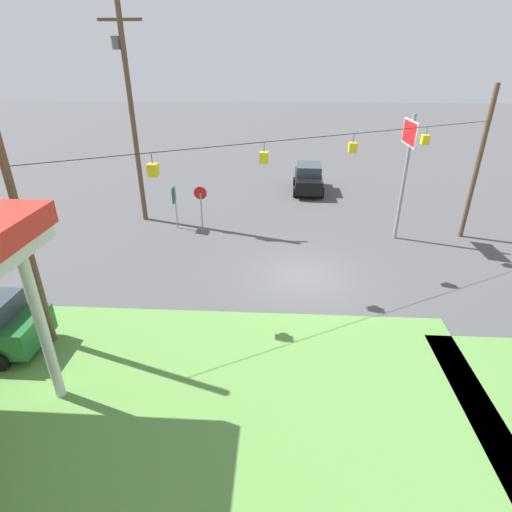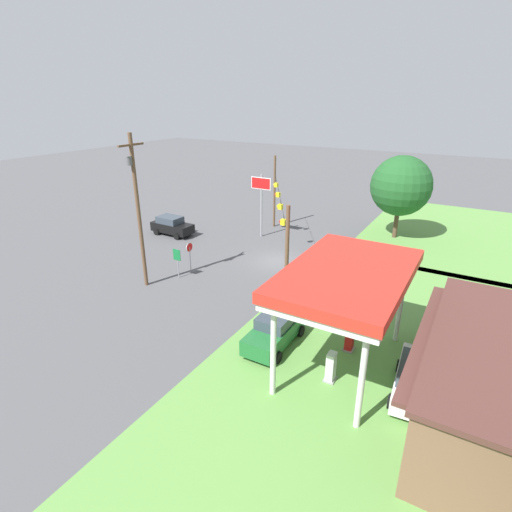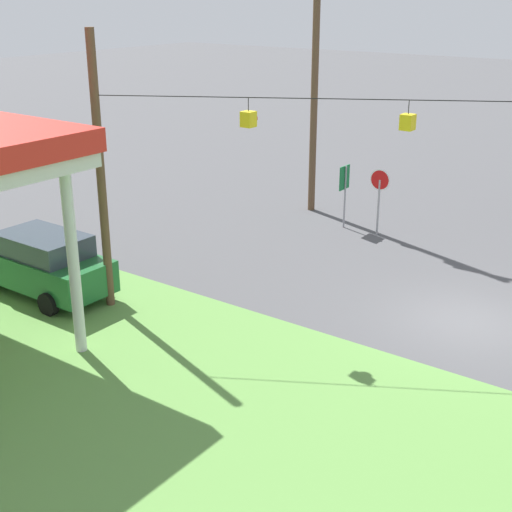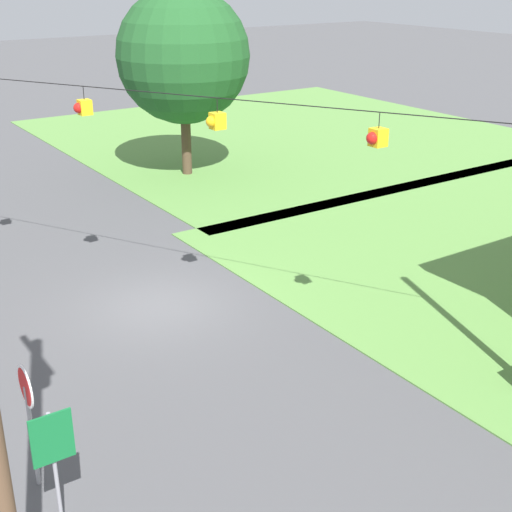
{
  "view_description": "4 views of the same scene",
  "coord_description": "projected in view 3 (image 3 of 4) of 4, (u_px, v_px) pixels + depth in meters",
  "views": [
    {
      "loc": [
        1.2,
        15.52,
        8.65
      ],
      "look_at": [
        2.04,
        1.07,
        1.48
      ],
      "focal_mm": 28.0,
      "sensor_mm": 36.0,
      "label": 1
    },
    {
      "loc": [
        28.66,
        14.46,
        13.44
      ],
      "look_at": [
        5.64,
        1.08,
        2.7
      ],
      "focal_mm": 28.0,
      "sensor_mm": 36.0,
      "label": 2
    },
    {
      "loc": [
        -5.71,
        17.72,
        8.55
      ],
      "look_at": [
        4.02,
        4.36,
        2.37
      ],
      "focal_mm": 50.0,
      "sensor_mm": 36.0,
      "label": 3
    },
    {
      "loc": [
        16.54,
        -7.85,
        8.94
      ],
      "look_at": [
        2.55,
        1.58,
        2.04
      ],
      "focal_mm": 50.0,
      "sensor_mm": 36.0,
      "label": 4
    }
  ],
  "objects": [
    {
      "name": "ground_plane",
      "position": [
        467.0,
        322.0,
        19.56
      ],
      "size": [
        160.0,
        160.0,
        0.0
      ],
      "primitive_type": "plane",
      "color": "#4C4C4F"
    },
    {
      "name": "signal_span_gantry",
      "position": [
        485.0,
        172.0,
        18.09
      ],
      "size": [
        17.73,
        10.24,
        7.68
      ],
      "color": "brown",
      "rests_on": "ground"
    },
    {
      "name": "car_at_pumps_front",
      "position": [
        40.0,
        262.0,
        21.1
      ],
      "size": [
        4.85,
        2.12,
        1.9
      ],
      "rotation": [
        0.0,
        0.0,
        0.0
      ],
      "color": "#1E602D",
      "rests_on": "ground"
    },
    {
      "name": "utility_pole_main",
      "position": [
        315.0,
        55.0,
        27.41
      ],
      "size": [
        2.2,
        0.44,
        11.17
      ],
      "color": "brown",
      "rests_on": "ground"
    },
    {
      "name": "route_sign",
      "position": [
        345.0,
        184.0,
        26.78
      ],
      "size": [
        0.1,
        0.7,
        2.4
      ],
      "color": "gray",
      "rests_on": "ground"
    },
    {
      "name": "stop_sign_roadside",
      "position": [
        380.0,
        187.0,
        25.88
      ],
      "size": [
        0.8,
        0.08,
        2.5
      ],
      "rotation": [
        0.0,
        0.0,
        3.14
      ],
      "color": "#99999E",
      "rests_on": "ground"
    }
  ]
}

